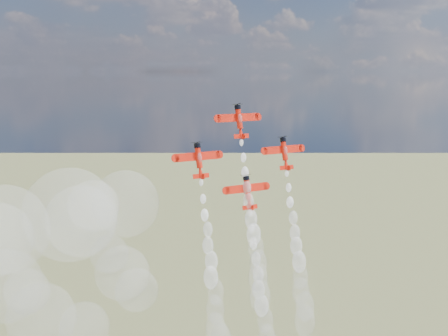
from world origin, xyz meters
The scene contains 9 objects.
plane_lead centered at (-9.29, 18.48, 116.32)m, with size 12.85×4.68×9.06m.
plane_left centered at (-22.81, 16.34, 107.10)m, with size 12.85×4.68×9.06m.
plane_right centered at (4.23, 16.34, 107.10)m, with size 12.85×4.68×9.06m.
plane_slot centered at (-9.29, 14.20, 97.89)m, with size 12.85×4.68×9.06m.
smoke_trail_lead centered at (-9.20, 9.89, 79.60)m, with size 5.47×12.12×42.92m.
smoke_trail_left centered at (-22.87, 7.99, 70.48)m, with size 5.85×12.13×42.02m.
smoke_trail_right centered at (4.10, 7.45, 70.38)m, with size 6.04×12.91×42.15m.
smoke_trail_slot centered at (-9.23, 5.41, 61.05)m, with size 5.26×12.83×42.87m.
drifted_smoke_cloud centered at (-56.51, 25.66, 86.41)m, with size 55.17×42.95×54.36m.
Camera 1 is at (-98.72, -120.55, 129.18)m, focal length 50.00 mm.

